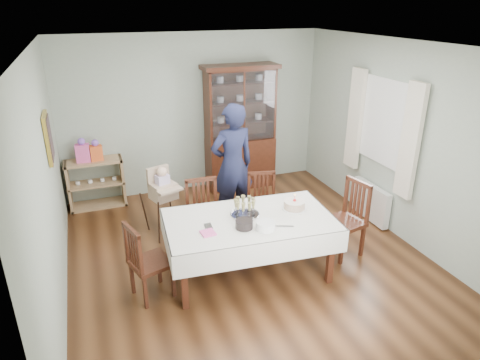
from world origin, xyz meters
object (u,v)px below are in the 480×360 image
china_cabinet (240,126)px  gift_bag_orange (96,151)px  high_chair (164,207)px  chair_far_right (263,218)px  champagne_tray (245,210)px  gift_bag_pink (83,151)px  chair_end_right (344,233)px  birthday_cake (294,205)px  sideboard (96,183)px  dining_table (249,246)px  chair_end_left (150,275)px  chair_far_left (205,231)px  woman (232,165)px

china_cabinet → gift_bag_orange: size_ratio=6.31×
high_chair → chair_far_right: bearing=-43.8°
high_chair → gift_bag_orange: size_ratio=2.94×
champagne_tray → gift_bag_pink: (-1.75, 2.52, 0.14)m
chair_end_right → gift_bag_orange: gift_bag_orange is taller
china_cabinet → birthday_cake: (-0.25, -2.58, -0.31)m
sideboard → high_chair: bearing=-54.7°
dining_table → chair_end_left: size_ratio=2.23×
chair_end_left → gift_bag_orange: 2.76m
birthday_cake → gift_bag_orange: size_ratio=0.88×
chair_far_left → chair_end_right: (1.71, -0.69, 0.01)m
chair_end_left → chair_end_right: bearing=-106.5°
chair_far_right → woman: 0.89m
sideboard → chair_end_left: chair_end_left is taller
sideboard → chair_end_right: 4.00m
birthday_cake → gift_bag_pink: bearing=132.7°
chair_end_left → gift_bag_pink: bearing=-4.9°
chair_far_left → gift_bag_pink: (-1.41, 1.94, 0.68)m
woman → chair_far_right: bearing=108.4°
woman → birthday_cake: bearing=98.2°
chair_far_left → chair_far_right: 0.89m
sideboard → chair_end_left: size_ratio=0.96×
chair_far_left → woman: woman is taller
chair_end_right → gift_bag_pink: 4.14m
china_cabinet → champagne_tray: (-0.88, -2.52, -0.29)m
dining_table → birthday_cake: birthday_cake is taller
dining_table → chair_far_right: 0.95m
champagne_tray → birthday_cake: (0.63, -0.06, -0.01)m
chair_far_right → champagne_tray: size_ratio=2.60×
chair_far_right → chair_end_left: chair_end_left is taller
china_cabinet → woman: 1.43m
champagne_tray → birthday_cake: size_ratio=1.18×
chair_end_left → champagne_tray: bearing=-100.9°
woman → birthday_cake: size_ratio=6.12×
chair_end_right → chair_far_right: bearing=-145.3°
birthday_cake → gift_bag_orange: gift_bag_orange is taller
chair_far_left → gift_bag_pink: gift_bag_pink is taller
dining_table → birthday_cake: size_ratio=6.91×
chair_far_right → high_chair: 1.43m
gift_bag_pink → birthday_cake: bearing=-47.3°
china_cabinet → chair_end_right: (0.49, -2.63, -0.82)m
china_cabinet → woman: size_ratio=1.18×
high_chair → gift_bag_pink: gift_bag_pink is taller
gift_bag_pink → gift_bag_orange: gift_bag_pink is taller
high_chair → champagne_tray: high_chair is taller
chair_end_left → high_chair: bearing=-34.3°
sideboard → chair_end_right: (2.99, -2.65, -0.10)m
gift_bag_pink → gift_bag_orange: (0.20, 0.00, -0.02)m
chair_end_right → gift_bag_pink: size_ratio=2.58×
chair_far_left → chair_end_left: bearing=-137.3°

